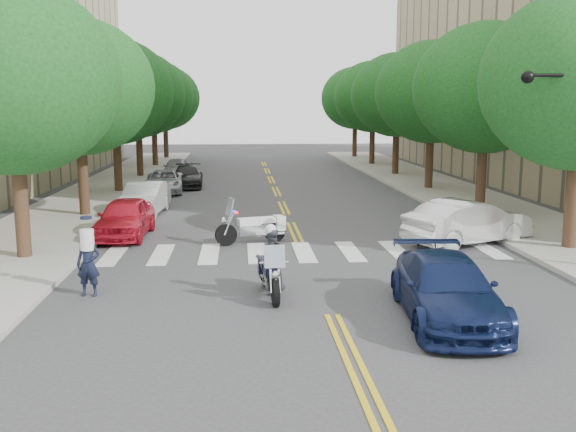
{
  "coord_description": "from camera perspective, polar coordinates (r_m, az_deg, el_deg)",
  "views": [
    {
      "loc": [
        -2.09,
        -14.06,
        4.73
      ],
      "look_at": [
        -0.56,
        6.05,
        1.3
      ],
      "focal_mm": 40.0,
      "sensor_mm": 36.0,
      "label": 1
    }
  ],
  "objects": [
    {
      "name": "tree_r_2",
      "position": [
        37.68,
        12.66,
        10.68
      ],
      "size": [
        6.4,
        6.4,
        8.45
      ],
      "color": "#382316",
      "rests_on": "ground"
    },
    {
      "name": "tree_r_1",
      "position": [
        30.11,
        17.16,
        10.8
      ],
      "size": [
        6.4,
        6.4,
        8.45
      ],
      "color": "#382316",
      "rests_on": "ground"
    },
    {
      "name": "ground",
      "position": [
        14.98,
        3.94,
        -8.77
      ],
      "size": [
        140.0,
        140.0,
        0.0
      ],
      "primitive_type": "plane",
      "color": "#38383A",
      "rests_on": "ground"
    },
    {
      "name": "tree_l_2",
      "position": [
        36.68,
        -15.17,
        10.61
      ],
      "size": [
        6.4,
        6.4,
        8.45
      ],
      "color": "#382316",
      "rests_on": "ground"
    },
    {
      "name": "parked_car_c",
      "position": [
        36.54,
        -10.97,
        3.03
      ],
      "size": [
        2.3,
        4.62,
        1.26
      ],
      "primitive_type": "imported",
      "rotation": [
        0.0,
        0.0,
        0.05
      ],
      "color": "silver",
      "rests_on": "ground"
    },
    {
      "name": "sidewalk_left",
      "position": [
        37.1,
        -15.86,
        2.08
      ],
      "size": [
        5.0,
        60.0,
        0.15
      ],
      "primitive_type": "cube",
      "color": "#9E9991",
      "rests_on": "ground"
    },
    {
      "name": "sidewalk_right",
      "position": [
        38.16,
        13.37,
        2.38
      ],
      "size": [
        5.0,
        60.0,
        0.15
      ],
      "primitive_type": "cube",
      "color": "#9E9991",
      "rests_on": "ground"
    },
    {
      "name": "tree_r_3",
      "position": [
        45.39,
        9.68,
        10.56
      ],
      "size": [
        6.4,
        6.4,
        8.45
      ],
      "color": "#382316",
      "rests_on": "ground"
    },
    {
      "name": "tree_r_5",
      "position": [
        61.04,
        6.01,
        10.37
      ],
      "size": [
        6.4,
        6.4,
        8.45
      ],
      "color": "#382316",
      "rests_on": "ground"
    },
    {
      "name": "tree_l_0",
      "position": [
        21.16,
        -23.3,
        11.12
      ],
      "size": [
        6.4,
        6.4,
        8.45
      ],
      "color": "#382316",
      "rests_on": "ground"
    },
    {
      "name": "parked_car_e",
      "position": [
        43.95,
        -9.87,
        4.23
      ],
      "size": [
        1.78,
        4.08,
        1.37
      ],
      "primitive_type": "imported",
      "rotation": [
        0.0,
        0.0,
        -0.04
      ],
      "color": "#A7A6AC",
      "rests_on": "ground"
    },
    {
      "name": "convertible",
      "position": [
        23.17,
        15.76,
        -0.51
      ],
      "size": [
        5.04,
        3.52,
        1.57
      ],
      "primitive_type": "imported",
      "rotation": [
        0.0,
        0.0,
        2.0
      ],
      "color": "white",
      "rests_on": "ground"
    },
    {
      "name": "parked_car_a",
      "position": [
        24.26,
        -14.29,
        -0.14
      ],
      "size": [
        1.89,
        4.34,
        1.46
      ],
      "primitive_type": "imported",
      "rotation": [
        0.0,
        0.0,
        -0.04
      ],
      "color": "red",
      "rests_on": "ground"
    },
    {
      "name": "tree_l_3",
      "position": [
        44.57,
        -13.25,
        10.46
      ],
      "size": [
        6.4,
        6.4,
        8.45
      ],
      "color": "#382316",
      "rests_on": "ground"
    },
    {
      "name": "motorcycle_parked",
      "position": [
        22.52,
        -2.79,
        -0.99
      ],
      "size": [
        2.5,
        1.14,
        1.66
      ],
      "rotation": [
        0.0,
        0.0,
        1.88
      ],
      "color": "black",
      "rests_on": "ground"
    },
    {
      "name": "motorcycle_police",
      "position": [
        16.2,
        -1.56,
        -4.28
      ],
      "size": [
        0.81,
        2.3,
        1.86
      ],
      "rotation": [
        0.0,
        0.0,
        3.22
      ],
      "color": "black",
      "rests_on": "ground"
    },
    {
      "name": "tree_l_1",
      "position": [
        28.86,
        -18.14,
        10.82
      ],
      "size": [
        6.4,
        6.4,
        8.45
      ],
      "color": "#382316",
      "rests_on": "ground"
    },
    {
      "name": "parked_car_b",
      "position": [
        29.14,
        -12.63,
        1.51
      ],
      "size": [
        1.91,
        4.49,
        1.44
      ],
      "primitive_type": "imported",
      "rotation": [
        0.0,
        0.0,
        -0.09
      ],
      "color": "silver",
      "rests_on": "ground"
    },
    {
      "name": "sedan_blue",
      "position": [
        14.87,
        13.89,
        -6.33
      ],
      "size": [
        2.38,
        5.03,
        1.42
      ],
      "primitive_type": "imported",
      "rotation": [
        0.0,
        0.0,
        -0.08
      ],
      "color": "#101B44",
      "rests_on": "ground"
    },
    {
      "name": "parked_car_d",
      "position": [
        38.9,
        -8.94,
        3.5
      ],
      "size": [
        1.97,
        4.49,
        1.28
      ],
      "primitive_type": "imported",
      "rotation": [
        0.0,
        0.0,
        0.04
      ],
      "color": "black",
      "rests_on": "ground"
    },
    {
      "name": "tree_l_4",
      "position": [
        52.49,
        -11.9,
        10.35
      ],
      "size": [
        6.4,
        6.4,
        8.45
      ],
      "color": "#382316",
      "rests_on": "ground"
    },
    {
      "name": "officer_standing",
      "position": [
        16.96,
        -17.32,
        -4.1
      ],
      "size": [
        0.65,
        0.48,
        1.65
      ],
      "primitive_type": "imported",
      "rotation": [
        0.0,
        0.0,
        -0.14
      ],
      "color": "black",
      "rests_on": "ground"
    },
    {
      "name": "tree_r_4",
      "position": [
        53.19,
        7.58,
        10.46
      ],
      "size": [
        6.4,
        6.4,
        8.45
      ],
      "color": "#382316",
      "rests_on": "ground"
    },
    {
      "name": "tree_l_5",
      "position": [
        60.44,
        -10.92,
        10.26
      ],
      "size": [
        6.4,
        6.4,
        8.45
      ],
      "color": "#382316",
      "rests_on": "ground"
    }
  ]
}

